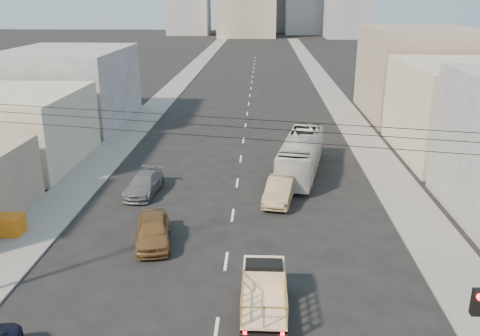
# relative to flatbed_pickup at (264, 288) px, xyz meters

# --- Properties ---
(sidewalk_left) EXTENTS (3.50, 180.00, 0.12)m
(sidewalk_left) POSITION_rel_flatbed_pickup_xyz_m (-13.74, 66.33, -1.03)
(sidewalk_left) COLOR slate
(sidewalk_left) RESTS_ON ground
(sidewalk_right) EXTENTS (3.50, 180.00, 0.12)m
(sidewalk_right) POSITION_rel_flatbed_pickup_xyz_m (9.76, 66.33, -1.03)
(sidewalk_right) COLOR slate
(sidewalk_right) RESTS_ON ground
(lane_dashes) EXTENTS (0.15, 104.00, 0.01)m
(lane_dashes) POSITION_rel_flatbed_pickup_xyz_m (-1.99, 49.33, -1.09)
(lane_dashes) COLOR silver
(lane_dashes) RESTS_ON ground
(flatbed_pickup) EXTENTS (1.95, 4.41, 1.90)m
(flatbed_pickup) POSITION_rel_flatbed_pickup_xyz_m (0.00, 0.00, 0.00)
(flatbed_pickup) COLOR beige
(flatbed_pickup) RESTS_ON ground
(city_bus) EXTENTS (4.55, 11.16, 3.03)m
(city_bus) POSITION_rel_flatbed_pickup_xyz_m (2.90, 18.83, 0.42)
(city_bus) COLOR silver
(city_bus) RESTS_ON ground
(sedan_brown) EXTENTS (2.75, 4.99, 1.61)m
(sedan_brown) POSITION_rel_flatbed_pickup_xyz_m (-6.25, 6.20, -0.29)
(sedan_brown) COLOR brown
(sedan_brown) RESTS_ON ground
(sedan_tan) EXTENTS (2.56, 5.12, 1.61)m
(sedan_tan) POSITION_rel_flatbed_pickup_xyz_m (1.09, 12.84, -0.29)
(sedan_tan) COLOR #9B835A
(sedan_tan) RESTS_ON ground
(sedan_grey) EXTENTS (2.40, 5.02, 1.41)m
(sedan_grey) POSITION_rel_flatbed_pickup_xyz_m (-8.49, 13.84, -0.39)
(sedan_grey) COLOR slate
(sedan_grey) RESTS_ON ground
(overhead_wires) EXTENTS (23.01, 5.02, 0.72)m
(overhead_wires) POSITION_rel_flatbed_pickup_xyz_m (-1.99, -2.17, 7.87)
(overhead_wires) COLOR black
(overhead_wires) RESTS_ON ground
(crate_stack) EXTENTS (1.80, 1.20, 1.14)m
(crate_stack) POSITION_rel_flatbed_pickup_xyz_m (-14.99, 6.81, -0.40)
(crate_stack) COLOR #CD6B13
(crate_stack) RESTS_ON sidewalk_left
(bldg_right_mid) EXTENTS (11.00, 14.00, 8.00)m
(bldg_right_mid) POSITION_rel_flatbed_pickup_xyz_m (17.51, 24.33, 2.91)
(bldg_right_mid) COLOR #BBB296
(bldg_right_mid) RESTS_ON ground
(bldg_right_far) EXTENTS (12.00, 16.00, 10.00)m
(bldg_right_far) POSITION_rel_flatbed_pickup_xyz_m (18.01, 40.33, 3.91)
(bldg_right_far) COLOR gray
(bldg_right_far) RESTS_ON ground
(bldg_left_mid) EXTENTS (11.00, 12.00, 6.00)m
(bldg_left_mid) POSITION_rel_flatbed_pickup_xyz_m (-20.99, 20.33, 1.91)
(bldg_left_mid) COLOR #BBB296
(bldg_left_mid) RESTS_ON ground
(bldg_left_far) EXTENTS (12.00, 16.00, 8.00)m
(bldg_left_far) POSITION_rel_flatbed_pickup_xyz_m (-21.49, 35.33, 2.91)
(bldg_left_far) COLOR gray
(bldg_left_far) RESTS_ON ground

